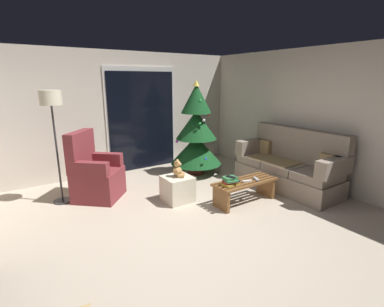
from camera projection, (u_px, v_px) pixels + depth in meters
name	position (u px, v px, depth m)	size (l,w,h in m)	color
ground_plane	(196.00, 231.00, 3.77)	(7.00, 7.00, 0.00)	#B2A38E
wall_back	(112.00, 114.00, 5.92)	(5.72, 0.12, 2.50)	beige
wall_right	(332.00, 120.00, 5.00)	(0.12, 6.00, 2.50)	beige
patio_door_frame	(142.00, 119.00, 6.24)	(1.60, 0.02, 2.20)	silver
patio_door_glass	(143.00, 121.00, 6.24)	(1.50, 0.02, 2.10)	black
couch	(289.00, 166.00, 5.23)	(0.79, 1.94, 1.08)	gray
coffee_table	(245.00, 188.00, 4.62)	(1.10, 0.40, 0.37)	brown
remote_silver	(256.00, 179.00, 4.64)	(0.04, 0.16, 0.02)	#ADADB2
remote_white	(247.00, 181.00, 4.54)	(0.04, 0.16, 0.02)	silver
remote_black	(237.00, 180.00, 4.59)	(0.04, 0.16, 0.02)	black
book_stack	(230.00, 181.00, 4.38)	(0.28, 0.22, 0.13)	#B79333
cell_phone	(231.00, 177.00, 4.35)	(0.07, 0.14, 0.01)	black
christmas_tree	(196.00, 133.00, 5.91)	(1.06, 1.06, 1.93)	#4C1E19
armchair	(95.00, 175.00, 4.75)	(0.97, 0.97, 1.13)	maroon
floor_lamp	(52.00, 109.00, 4.32)	(0.32, 0.32, 1.78)	#2D2D30
ottoman	(178.00, 189.00, 4.68)	(0.44, 0.44, 0.42)	beige
teddy_bear_honey	(178.00, 170.00, 4.60)	(0.22, 0.21, 0.29)	tan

